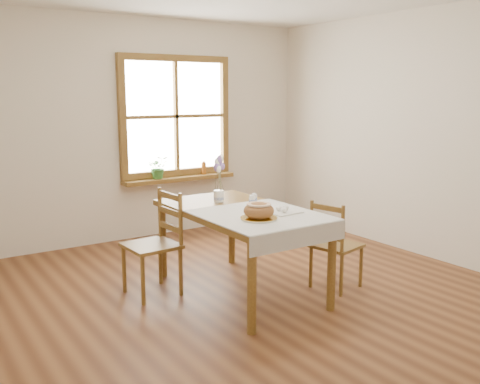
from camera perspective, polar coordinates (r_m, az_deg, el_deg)
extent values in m
plane|color=brown|center=(4.59, 2.12, -11.70)|extent=(5.00, 5.00, 0.00)
cube|color=beige|center=(6.46, -10.95, 6.50)|extent=(4.50, 0.10, 2.60)
cube|color=beige|center=(5.87, 20.43, 5.64)|extent=(0.10, 5.00, 2.60)
cube|color=olive|center=(6.63, -6.96, 13.99)|extent=(1.46, 0.08, 0.08)
cube|color=olive|center=(6.69, -6.70, 2.10)|extent=(1.46, 0.08, 0.08)
cube|color=olive|center=(6.34, -12.45, 7.73)|extent=(0.08, 0.08, 1.30)
cube|color=olive|center=(6.96, -1.71, 8.21)|extent=(0.08, 0.08, 1.30)
cube|color=olive|center=(6.62, -6.83, 8.02)|extent=(0.04, 0.06, 1.30)
cube|color=olive|center=(6.62, -6.83, 8.02)|extent=(1.30, 0.06, 0.04)
cube|color=white|center=(6.65, -6.95, 8.02)|extent=(1.30, 0.01, 1.30)
cube|color=olive|center=(6.64, -6.45, 1.44)|extent=(1.46, 0.20, 0.05)
cube|color=olive|center=(4.61, 0.00, -2.14)|extent=(0.90, 1.60, 0.05)
cylinder|color=olive|center=(3.92, 1.26, -10.20)|extent=(0.07, 0.07, 0.70)
cylinder|color=olive|center=(4.38, 9.74, -8.05)|extent=(0.07, 0.07, 0.70)
cylinder|color=olive|center=(5.14, -8.25, -5.21)|extent=(0.07, 0.07, 0.70)
cylinder|color=olive|center=(5.50, -0.89, -4.03)|extent=(0.07, 0.07, 0.70)
cube|color=silver|center=(4.36, 2.22, -2.49)|extent=(0.91, 0.99, 0.01)
cylinder|color=white|center=(4.19, 2.01, -2.83)|extent=(0.34, 0.34, 0.02)
ellipsoid|color=brown|center=(4.18, 2.02, -1.85)|extent=(0.24, 0.24, 0.13)
cube|color=silver|center=(4.44, 4.65, -2.13)|extent=(0.28, 0.24, 0.01)
cylinder|color=white|center=(4.66, 1.28, -0.90)|extent=(0.06, 0.06, 0.10)
cylinder|color=white|center=(4.76, 1.53, -0.69)|extent=(0.06, 0.06, 0.10)
cylinder|color=white|center=(4.87, -2.28, -0.52)|extent=(0.10, 0.10, 0.10)
imported|color=#35702D|center=(6.50, -8.70, 2.35)|extent=(0.31, 0.33, 0.21)
cylinder|color=#A35B1E|center=(6.79, -3.88, 2.61)|extent=(0.07, 0.07, 0.17)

